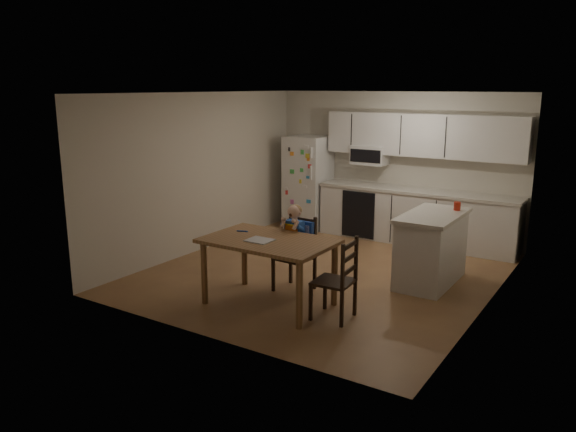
% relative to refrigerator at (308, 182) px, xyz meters
% --- Properties ---
extents(room, '(4.52, 5.01, 2.51)m').
position_rel_refrigerator_xyz_m(room, '(1.55, -1.67, 0.40)').
color(room, brown).
rests_on(room, ground).
extents(refrigerator, '(0.72, 0.70, 1.70)m').
position_rel_refrigerator_xyz_m(refrigerator, '(0.00, 0.00, 0.00)').
color(refrigerator, silver).
rests_on(refrigerator, ground).
extents(kitchen_run, '(3.37, 0.62, 2.15)m').
position_rel_refrigerator_xyz_m(kitchen_run, '(2.05, 0.09, 0.03)').
color(kitchen_run, silver).
rests_on(kitchen_run, ground).
extents(kitchen_island, '(0.68, 1.29, 0.95)m').
position_rel_refrigerator_xyz_m(kitchen_island, '(2.95, -1.73, -0.37)').
color(kitchen_island, silver).
rests_on(kitchen_island, ground).
extents(red_cup, '(0.09, 0.09, 0.11)m').
position_rel_refrigerator_xyz_m(red_cup, '(3.15, -1.35, 0.16)').
color(red_cup, red).
rests_on(red_cup, kitchen_island).
extents(dining_table, '(1.52, 0.98, 0.82)m').
position_rel_refrigerator_xyz_m(dining_table, '(1.56, -3.54, -0.14)').
color(dining_table, brown).
rests_on(dining_table, ground).
extents(napkin, '(0.30, 0.26, 0.01)m').
position_rel_refrigerator_xyz_m(napkin, '(1.51, -3.65, -0.03)').
color(napkin, '#BABABF').
rests_on(napkin, dining_table).
extents(toddler_spoon, '(0.12, 0.06, 0.02)m').
position_rel_refrigerator_xyz_m(toddler_spoon, '(1.07, -3.43, -0.03)').
color(toddler_spoon, '#254CB2').
rests_on(toddler_spoon, dining_table).
extents(chair_booster, '(0.45, 0.45, 1.13)m').
position_rel_refrigerator_xyz_m(chair_booster, '(1.56, -2.92, -0.17)').
color(chair_booster, black).
rests_on(chair_booster, ground).
extents(chair_side, '(0.45, 0.45, 0.95)m').
position_rel_refrigerator_xyz_m(chair_side, '(2.51, -3.48, -0.31)').
color(chair_side, black).
rests_on(chair_side, ground).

